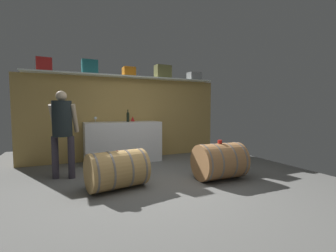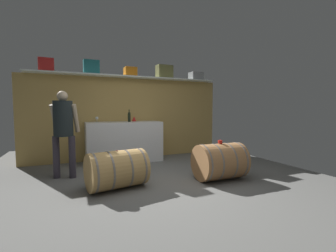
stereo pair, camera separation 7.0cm
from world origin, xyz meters
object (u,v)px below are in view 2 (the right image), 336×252
wine_glass (97,118)px  tasting_cup (220,142)px  winemaker_pouring (63,125)px  red_funnel (134,119)px  work_cabinet (124,142)px  toolcase_red (46,65)px  toolcase_olive (164,72)px  wine_barrel_near (220,161)px  toolcase_orange (130,72)px  wine_bottle_dark (129,117)px  toolcase_teal (91,67)px  wine_barrel_far (117,169)px  toolcase_grey (196,76)px

wine_glass → tasting_cup: (1.85, -2.23, -0.36)m
winemaker_pouring → red_funnel: bearing=55.0°
work_cabinet → toolcase_red: bearing=171.7°
toolcase_olive → winemaker_pouring: (-2.39, -1.12, -1.25)m
work_cabinet → wine_barrel_near: bearing=-58.4°
toolcase_orange → wine_bottle_dark: (-0.10, -0.26, -1.08)m
tasting_cup → wine_barrel_near: bearing=180.0°
winemaker_pouring → work_cabinet: bearing=54.7°
toolcase_orange → toolcase_teal: bearing=-179.8°
work_cabinet → red_funnel: red_funnel is taller
wine_bottle_dark → wine_glass: (-0.71, 0.22, -0.04)m
work_cabinet → toolcase_orange: bearing=46.8°
red_funnel → wine_barrel_near: red_funnel is taller
red_funnel → wine_glass: bearing=-177.8°
red_funnel → toolcase_olive: bearing=0.8°
wine_bottle_dark → winemaker_pouring: bearing=-148.4°
toolcase_teal → wine_barrel_near: (1.94, -2.28, -1.88)m
toolcase_teal → wine_glass: toolcase_teal is taller
wine_barrel_far → tasting_cup: tasting_cup is taller
toolcase_teal → winemaker_pouring: (-0.59, -1.12, -1.24)m
red_funnel → tasting_cup: bearing=-67.1°
toolcase_olive → wine_barrel_near: (0.14, -2.28, -1.89)m
toolcase_teal → wine_glass: (0.09, -0.05, -1.17)m
toolcase_grey → red_funnel: size_ratio=2.95×
wine_glass → red_funnel: size_ratio=1.09×
toolcase_red → wine_barrel_far: toolcase_red is taller
winemaker_pouring → toolcase_orange: bearing=56.7°
wine_glass → wine_barrel_near: bearing=-50.4°
work_cabinet → tasting_cup: (1.26, -2.04, 0.20)m
wine_barrel_far → toolcase_orange: bearing=60.0°
toolcase_red → toolcase_grey: toolcase_red is taller
toolcase_olive → wine_barrel_far: bearing=-132.5°
toolcase_red → work_cabinet: size_ratio=0.17×
wine_bottle_dark → winemaker_pouring: 1.64m
toolcase_red → toolcase_olive: toolcase_olive is taller
wine_glass → wine_barrel_far: wine_glass is taller
wine_bottle_dark → red_funnel: (0.18, 0.25, -0.07)m
toolcase_orange → toolcase_grey: bearing=0.2°
toolcase_olive → toolcase_grey: size_ratio=1.17×
wine_bottle_dark → toolcase_teal: bearing=161.8°
toolcase_orange → wine_barrel_near: bearing=-65.4°
work_cabinet → tasting_cup: size_ratio=23.10×
toolcase_grey → wine_bottle_dark: 2.23m
toolcase_grey → wine_barrel_near: bearing=-113.3°
toolcase_olive → wine_barrel_near: bearing=-90.6°
wine_barrel_far → wine_glass: bearing=82.0°
tasting_cup → wine_barrel_far: bearing=172.4°
toolcase_orange → tasting_cup: (1.04, -2.28, -1.48)m
red_funnel → wine_barrel_far: red_funnel is taller
toolcase_olive → work_cabinet: toolcase_olive is taller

